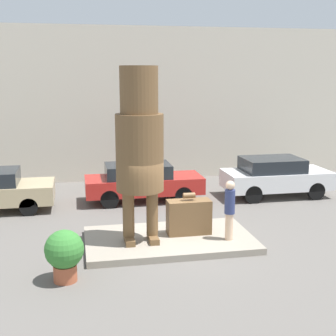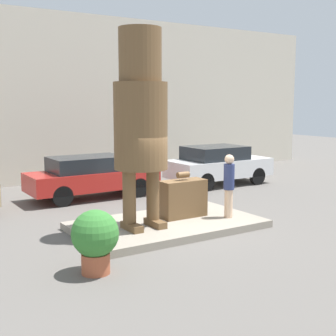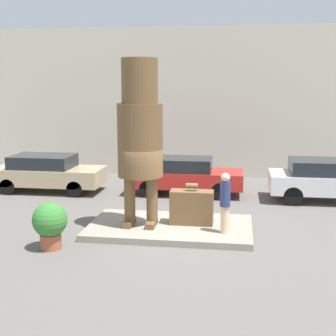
{
  "view_description": "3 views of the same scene",
  "coord_description": "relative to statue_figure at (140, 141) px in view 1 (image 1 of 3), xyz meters",
  "views": [
    {
      "loc": [
        -2.58,
        -12.78,
        4.91
      ],
      "look_at": [
        0.02,
        0.28,
        2.2
      ],
      "focal_mm": 50.0,
      "sensor_mm": 36.0,
      "label": 1
    },
    {
      "loc": [
        -6.51,
        -10.21,
        3.36
      ],
      "look_at": [
        -0.17,
        -0.3,
        1.67
      ],
      "focal_mm": 50.0,
      "sensor_mm": 36.0,
      "label": 2
    },
    {
      "loc": [
        1.95,
        -13.43,
        4.41
      ],
      "look_at": [
        -0.11,
        0.27,
        1.88
      ],
      "focal_mm": 50.0,
      "sensor_mm": 36.0,
      "label": 3
    }
  ],
  "objects": [
    {
      "name": "giant_suitcase",
      "position": [
        1.5,
        0.33,
        -2.35
      ],
      "size": [
        1.29,
        0.55,
        1.26
      ],
      "color": "brown",
      "rests_on": "pedestal"
    },
    {
      "name": "statue_figure",
      "position": [
        0.0,
        0.0,
        0.0
      ],
      "size": [
        1.33,
        1.33,
        4.91
      ],
      "color": "brown",
      "rests_on": "pedestal"
    },
    {
      "name": "tourist",
      "position": [
        2.51,
        -0.41,
        -1.92
      ],
      "size": [
        0.3,
        0.3,
        1.74
      ],
      "color": "beige",
      "rests_on": "pedestal"
    },
    {
      "name": "parked_car_red",
      "position": [
        0.75,
        4.88,
        -2.27
      ],
      "size": [
        4.51,
        1.7,
        1.47
      ],
      "color": "#B2231E",
      "rests_on": "ground_plane"
    },
    {
      "name": "building_backdrop",
      "position": [
        0.87,
        8.99,
        0.42
      ],
      "size": [
        28.0,
        0.6,
        6.98
      ],
      "color": "beige",
      "rests_on": "ground_plane"
    },
    {
      "name": "pedestal",
      "position": [
        0.87,
        0.15,
        -2.97
      ],
      "size": [
        4.88,
        2.89,
        0.19
      ],
      "color": "gray",
      "rests_on": "ground_plane"
    },
    {
      "name": "planter_pot",
      "position": [
        -2.09,
        -1.88,
        -2.34
      ],
      "size": [
        0.94,
        0.94,
        1.27
      ],
      "color": "#AD5638",
      "rests_on": "ground_plane"
    },
    {
      "name": "parked_car_white",
      "position": [
        6.12,
        4.58,
        -2.22
      ],
      "size": [
        4.23,
        1.9,
        1.57
      ],
      "color": "silver",
      "rests_on": "ground_plane"
    },
    {
      "name": "ground_plane",
      "position": [
        0.87,
        0.15,
        -3.06
      ],
      "size": [
        60.0,
        60.0,
        0.0
      ],
      "primitive_type": "plane",
      "color": "#605B56"
    }
  ]
}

